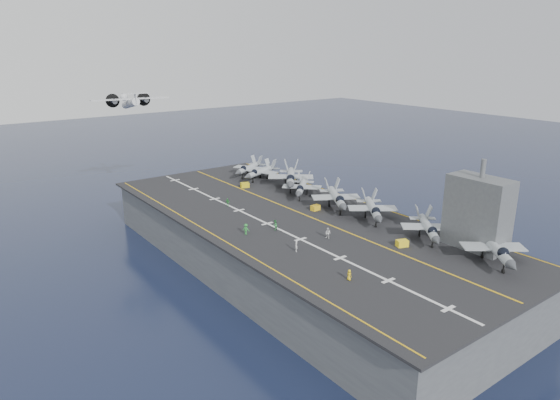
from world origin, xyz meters
TOP-DOWN VIEW (x-y plane):
  - ground at (0.00, 0.00)m, footprint 500.00×500.00m
  - hull at (0.00, 0.00)m, footprint 36.00×90.00m
  - flight_deck at (0.00, 0.00)m, footprint 38.00×92.00m
  - foul_line at (3.00, 0.00)m, footprint 0.35×90.00m
  - landing_centerline at (-6.00, 0.00)m, footprint 0.50×90.00m
  - deck_edge_port at (-17.00, 0.00)m, footprint 0.25×90.00m
  - deck_edge_stbd at (18.50, 0.00)m, footprint 0.25×90.00m
  - island_superstructure at (15.00, -30.00)m, footprint 5.00×10.00m
  - fighter_jet_0 at (12.04, -35.31)m, footprint 16.48×17.17m
  - fighter_jet_1 at (11.65, -23.21)m, footprint 15.37×15.86m
  - fighter_jet_3 at (11.47, -10.47)m, footprint 15.92×16.81m
  - fighter_jet_4 at (10.67, -1.12)m, footprint 16.09×17.71m
  - fighter_jet_5 at (10.57, 10.13)m, footprint 15.39×15.33m
  - fighter_jet_6 at (12.98, 17.17)m, footprint 18.35×19.15m
  - fighter_jet_7 at (11.59, 27.62)m, footprint 14.98×12.61m
  - fighter_jet_8 at (11.39, 32.84)m, footprint 15.18×13.51m
  - tow_cart_a at (5.60, -22.68)m, footprint 2.20×1.82m
  - tow_cart_b at (6.60, 0.73)m, footprint 1.90×1.32m
  - tow_cart_c at (4.46, 23.96)m, footprint 2.25×1.81m
  - crew_0 at (-10.36, -26.48)m, footprint 0.71×1.01m
  - crew_1 at (-9.95, -13.76)m, footprint 1.17×1.37m
  - crew_2 at (-6.81, -3.60)m, footprint 1.34×1.08m
  - crew_3 at (-12.24, -2.27)m, footprint 1.27×1.41m
  - crew_4 at (-6.37, 13.80)m, footprint 1.18×1.21m
  - crew_7 at (-1.96, -12.59)m, footprint 1.10×1.37m
  - transport_plane at (-10.16, 55.08)m, footprint 21.15×15.78m

SIDE VIEW (x-z plane):
  - ground at x=0.00m, z-range 0.00..0.00m
  - hull at x=0.00m, z-range 0.00..10.00m
  - flight_deck at x=0.00m, z-range 10.00..10.40m
  - foul_line at x=3.00m, z-range 10.41..10.43m
  - landing_centerline at x=-6.00m, z-range 10.41..10.43m
  - deck_edge_port at x=-17.00m, z-range 10.41..10.43m
  - deck_edge_stbd at x=18.50m, z-range 10.41..10.43m
  - tow_cart_b at x=6.60m, z-range 10.40..11.48m
  - tow_cart_a at x=5.60m, z-range 10.40..11.53m
  - tow_cart_c at x=4.46m, z-range 10.40..11.57m
  - crew_0 at x=-10.36m, z-range 10.40..12.02m
  - crew_4 at x=-6.37m, z-range 10.40..12.09m
  - crew_1 at x=-9.95m, z-range 10.40..12.33m
  - crew_2 at x=-6.81m, z-range 10.40..12.34m
  - crew_3 at x=-12.24m, z-range 10.40..12.36m
  - crew_7 at x=-1.96m, z-range 10.40..12.39m
  - fighter_jet_8 at x=11.39m, z-range 10.40..14.80m
  - fighter_jet_7 at x=11.59m, z-range 10.40..14.82m
  - fighter_jet_5 at x=10.57m, z-range 10.40..14.93m
  - fighter_jet_1 at x=11.65m, z-range 10.40..15.02m
  - fighter_jet_3 at x=11.47m, z-range 10.40..15.27m
  - fighter_jet_0 at x=12.04m, z-range 10.40..15.38m
  - fighter_jet_4 at x=10.67m, z-range 10.40..15.52m
  - fighter_jet_6 at x=12.98m, z-range 10.40..15.96m
  - island_superstructure at x=15.00m, z-range 10.40..25.40m
  - transport_plane at x=-10.16m, z-range 26.10..30.72m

